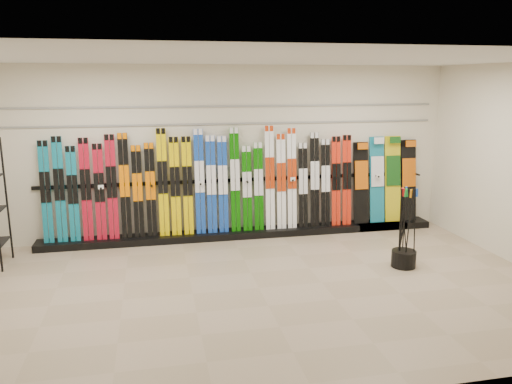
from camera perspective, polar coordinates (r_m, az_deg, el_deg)
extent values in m
plane|color=tan|center=(6.84, 0.33, -10.91)|extent=(8.00, 8.00, 0.00)
plane|color=beige|center=(8.82, -3.09, 4.58)|extent=(8.00, 0.00, 8.00)
plane|color=silver|center=(6.28, 0.36, 15.08)|extent=(8.00, 8.00, 0.00)
cube|color=black|center=(8.96, -1.34, -4.73)|extent=(8.00, 0.40, 0.12)
cube|color=#0F7088|center=(8.80, -22.90, -0.02)|extent=(0.17, 0.18, 1.68)
cube|color=#0F7088|center=(8.75, -21.54, 0.24)|extent=(0.17, 0.19, 1.74)
cube|color=#0F7088|center=(8.73, -20.19, -0.23)|extent=(0.17, 0.17, 1.58)
cube|color=#AF0F25|center=(8.69, -18.86, 0.25)|extent=(0.17, 0.18, 1.70)
cube|color=#AF0F25|center=(8.67, -17.44, -0.01)|extent=(0.17, 0.17, 1.60)
cube|color=#AF0F25|center=(8.65, -16.15, 0.53)|extent=(0.17, 0.19, 1.75)
cube|color=black|center=(8.63, -14.77, 0.66)|extent=(0.17, 0.19, 1.77)
cube|color=black|center=(8.64, -13.37, 0.03)|extent=(0.17, 0.17, 1.56)
cube|color=black|center=(8.63, -11.95, 0.21)|extent=(0.17, 0.17, 1.60)
cube|color=#EECE00|center=(8.62, -10.60, 1.06)|extent=(0.17, 0.19, 1.83)
cube|color=#EECE00|center=(8.63, -9.22, 0.63)|extent=(0.17, 0.18, 1.69)
cube|color=#EECE00|center=(8.64, -7.83, 0.70)|extent=(0.17, 0.18, 1.69)
cube|color=#1645B3|center=(8.65, -6.46, 1.17)|extent=(0.17, 0.19, 1.81)
cube|color=#1645B3|center=(8.68, -5.13, 0.84)|extent=(0.17, 0.18, 1.69)
cube|color=#1645B3|center=(8.71, -3.80, 0.85)|extent=(0.17, 0.18, 1.68)
cube|color=#0B6003|center=(8.73, -2.41, 1.37)|extent=(0.17, 0.19, 1.82)
cube|color=#0B6003|center=(8.78, -1.03, 0.38)|extent=(0.17, 0.16, 1.50)
cube|color=#0B6003|center=(8.82, 0.29, 0.62)|extent=(0.17, 0.17, 1.56)
cube|color=white|center=(8.85, 1.59, 1.60)|extent=(0.17, 0.20, 1.84)
cube|color=white|center=(8.91, 2.90, 1.18)|extent=(0.17, 0.18, 1.69)
cube|color=white|center=(8.95, 4.12, 1.54)|extent=(0.17, 0.19, 1.79)
cube|color=black|center=(9.03, 5.40, 0.76)|extent=(0.17, 0.16, 1.53)
cube|color=black|center=(9.08, 6.72, 1.37)|extent=(0.17, 0.18, 1.71)
cube|color=black|center=(9.16, 7.95, 1.03)|extent=(0.17, 0.17, 1.58)
cube|color=red|center=(9.23, 9.14, 1.22)|extent=(0.17, 0.17, 1.63)
cube|color=red|center=(9.30, 10.34, 1.33)|extent=(0.17, 0.18, 1.65)
cube|color=black|center=(9.47, 11.90, 1.02)|extent=(0.29, 0.23, 1.50)
cube|color=#14728C|center=(9.60, 13.65, 1.37)|extent=(0.28, 0.25, 1.60)
cube|color=gold|center=(9.74, 15.35, 1.44)|extent=(0.31, 0.25, 1.60)
cube|color=black|center=(9.89, 17.01, 1.28)|extent=(0.30, 0.24, 1.53)
cylinder|color=black|center=(7.85, 16.51, -7.31)|extent=(0.36, 0.36, 0.25)
cylinder|color=black|center=(7.72, 16.13, -3.85)|extent=(0.09, 0.10, 1.18)
cylinder|color=black|center=(7.64, 17.04, -4.06)|extent=(0.06, 0.04, 1.18)
cylinder|color=black|center=(7.82, 16.54, -3.66)|extent=(0.10, 0.13, 1.17)
cylinder|color=black|center=(7.67, 16.49, -3.96)|extent=(0.10, 0.12, 1.18)
cylinder|color=black|center=(7.68, 16.30, -3.92)|extent=(0.02, 0.02, 1.18)
cylinder|color=black|center=(7.74, 16.21, -3.80)|extent=(0.14, 0.15, 1.17)
cylinder|color=black|center=(7.74, 17.67, -3.91)|extent=(0.03, 0.10, 1.18)
cylinder|color=black|center=(7.70, 16.59, -3.92)|extent=(0.14, 0.15, 1.17)
cube|color=gray|center=(8.74, -3.11, 7.80)|extent=(7.60, 0.02, 0.03)
cube|color=gray|center=(8.72, -3.14, 9.77)|extent=(7.60, 0.02, 0.03)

